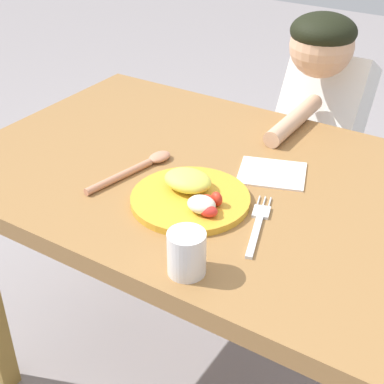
% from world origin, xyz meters
% --- Properties ---
extents(dining_table, '(1.29, 0.71, 0.67)m').
position_xyz_m(dining_table, '(0.00, 0.00, 0.59)').
color(dining_table, olive).
rests_on(dining_table, ground_plane).
extents(plate, '(0.23, 0.23, 0.05)m').
position_xyz_m(plate, '(-0.09, -0.12, 0.69)').
color(plate, gold).
rests_on(plate, dining_table).
extents(fork, '(0.08, 0.19, 0.01)m').
position_xyz_m(fork, '(0.06, -0.12, 0.68)').
color(fork, silver).
rests_on(fork, dining_table).
extents(spoon, '(0.07, 0.23, 0.02)m').
position_xyz_m(spoon, '(-0.24, -0.07, 0.68)').
color(spoon, tan).
rests_on(spoon, dining_table).
extents(drinking_cup, '(0.06, 0.06, 0.08)m').
position_xyz_m(drinking_cup, '(0.02, -0.30, 0.71)').
color(drinking_cup, silver).
rests_on(drinking_cup, dining_table).
extents(person, '(0.21, 0.47, 0.92)m').
position_xyz_m(person, '(-0.05, 0.51, 0.49)').
color(person, '#4D396B').
rests_on(person, ground_plane).
extents(napkin, '(0.17, 0.16, 0.00)m').
position_xyz_m(napkin, '(0.00, 0.06, 0.67)').
color(napkin, white).
rests_on(napkin, dining_table).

